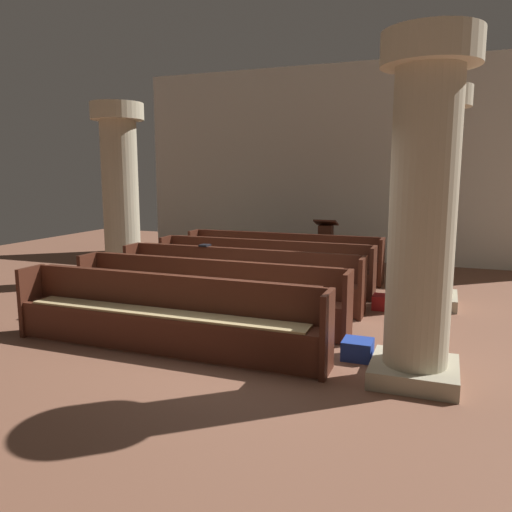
{
  "coord_description": "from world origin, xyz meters",
  "views": [
    {
      "loc": [
        2.3,
        -5.74,
        2.05
      ],
      "look_at": [
        -0.49,
        1.61,
        0.75
      ],
      "focal_mm": 35.33,
      "sensor_mm": 36.0,
      "label": 1
    }
  ],
  "objects": [
    {
      "name": "kneeler_box_blue",
      "position": [
        1.46,
        -0.32,
        0.11
      ],
      "size": [
        0.33,
        0.32,
        0.22
      ],
      "primitive_type": "cube",
      "color": "navy",
      "rests_on": "ground"
    },
    {
      "name": "hymn_book",
      "position": [
        -1.35,
        1.54,
        0.89
      ],
      "size": [
        0.15,
        0.18,
        0.03
      ],
      "primitive_type": "cube",
      "color": "black",
      "rests_on": "pew_row_2"
    },
    {
      "name": "pew_row_2",
      "position": [
        -0.69,
        1.35,
        0.47
      ],
      "size": [
        3.9,
        0.47,
        0.87
      ],
      "color": "#4C2316",
      "rests_on": "ground"
    },
    {
      "name": "lectern",
      "position": [
        -0.09,
        4.75,
        0.45
      ],
      "size": [
        0.48,
        0.45,
        1.08
      ],
      "color": "#492215",
      "rests_on": "ground"
    },
    {
      "name": "pew_row_0",
      "position": [
        -0.69,
        3.57,
        0.47
      ],
      "size": [
        3.9,
        0.46,
        0.87
      ],
      "color": "#4C2316",
      "rests_on": "ground"
    },
    {
      "name": "pillar_far_side",
      "position": [
        -3.41,
        2.19,
        1.72
      ],
      "size": [
        0.96,
        0.96,
        3.3
      ],
      "color": "tan",
      "rests_on": "ground"
    },
    {
      "name": "kneeler_box_red",
      "position": [
        1.49,
        1.89,
        0.11
      ],
      "size": [
        0.34,
        0.3,
        0.22
      ],
      "primitive_type": "cube",
      "color": "maroon",
      "rests_on": "ground"
    },
    {
      "name": "pillar_aisle_side",
      "position": [
        2.08,
        2.43,
        1.72
      ],
      "size": [
        0.96,
        0.96,
        3.3
      ],
      "color": "tan",
      "rests_on": "ground"
    },
    {
      "name": "back_wall",
      "position": [
        0.0,
        6.08,
        2.25
      ],
      "size": [
        10.0,
        0.16,
        4.5
      ],
      "primitive_type": "cube",
      "color": "silver",
      "rests_on": "ground"
    },
    {
      "name": "ground_plane",
      "position": [
        0.0,
        0.0,
        0.0
      ],
      "size": [
        19.2,
        19.2,
        0.0
      ],
      "primitive_type": "plane",
      "color": "brown"
    },
    {
      "name": "pew_row_3",
      "position": [
        -0.69,
        0.24,
        0.47
      ],
      "size": [
        3.9,
        0.46,
        0.87
      ],
      "color": "#4C2316",
      "rests_on": "ground"
    },
    {
      "name": "pillar_aisle_rear",
      "position": [
        2.08,
        -0.72,
        1.72
      ],
      "size": [
        0.9,
        0.9,
        3.3
      ],
      "color": "tan",
      "rests_on": "ground"
    },
    {
      "name": "pew_row_4",
      "position": [
        -0.69,
        -0.87,
        0.47
      ],
      "size": [
        3.9,
        0.46,
        0.87
      ],
      "color": "#4C2316",
      "rests_on": "ground"
    },
    {
      "name": "pew_row_1",
      "position": [
        -0.69,
        2.46,
        0.47
      ],
      "size": [
        3.9,
        0.46,
        0.87
      ],
      "color": "#4C2316",
      "rests_on": "ground"
    }
  ]
}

